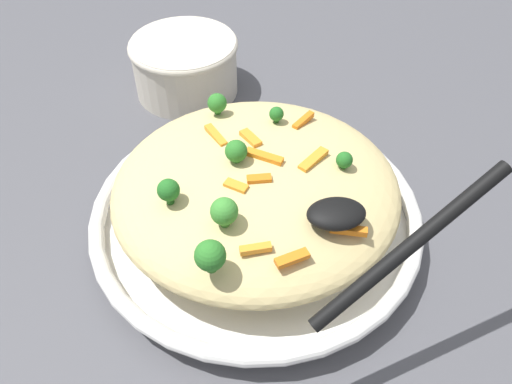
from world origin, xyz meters
The scene contains 22 objects.
ground_plane centered at (0.00, 0.00, 0.00)m, with size 2.40×2.40×0.00m, color #4C4C51.
serving_bowl centered at (0.00, 0.00, 0.02)m, with size 0.37×0.37×0.04m.
pasta_mound centered at (0.00, 0.00, 0.07)m, with size 0.31×0.30×0.07m, color #D1BA7A.
carrot_piece_0 centered at (0.06, 0.07, 0.10)m, with size 0.04×0.01×0.01m, color orange.
carrot_piece_1 centered at (0.01, 0.01, 0.10)m, with size 0.04×0.01×0.01m, color orange.
carrot_piece_2 centered at (0.07, -0.10, 0.10)m, with size 0.03×0.01×0.01m, color orange.
carrot_piece_3 centered at (0.06, 0.00, 0.10)m, with size 0.04×0.01×0.01m, color orange.
carrot_piece_4 centered at (0.02, -0.12, 0.10)m, with size 0.03×0.01×0.01m, color orange.
carrot_piece_5 centered at (-0.04, 0.06, 0.10)m, with size 0.04×0.01×0.01m, color orange.
carrot_piece_6 centered at (-0.02, -0.03, 0.10)m, with size 0.02×0.01×0.01m, color orange.
carrot_piece_7 centered at (0.00, 0.04, 0.10)m, with size 0.03×0.01×0.01m, color orange.
carrot_piece_8 centered at (0.00, -0.02, 0.10)m, with size 0.02×0.01×0.01m, color orange.
carrot_piece_9 centered at (-0.02, -0.10, 0.10)m, with size 0.03×0.01×0.01m, color orange.
broccoli_floret_0 centered at (-0.09, -0.03, 0.11)m, with size 0.02×0.02×0.03m.
broccoli_floret_1 centered at (0.03, 0.07, 0.11)m, with size 0.02×0.02×0.02m.
broccoli_floret_2 centered at (-0.04, -0.07, 0.11)m, with size 0.03×0.03×0.03m.
broccoli_floret_3 centered at (-0.03, 0.10, 0.11)m, with size 0.02×0.02×0.03m.
broccoli_floret_4 centered at (-0.06, -0.12, 0.11)m, with size 0.03×0.03×0.03m.
broccoli_floret_5 centered at (-0.02, 0.01, 0.11)m, with size 0.02×0.02×0.03m.
broccoli_floret_6 centered at (0.09, -0.01, 0.10)m, with size 0.02×0.02×0.02m.
serving_spoon centered at (0.08, -0.12, 0.12)m, with size 0.17×0.14×0.10m.
companion_bowl centered at (-0.07, 0.29, 0.05)m, with size 0.16×0.16×0.08m.
Camera 1 is at (-0.05, -0.39, 0.46)m, focal length 36.02 mm.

